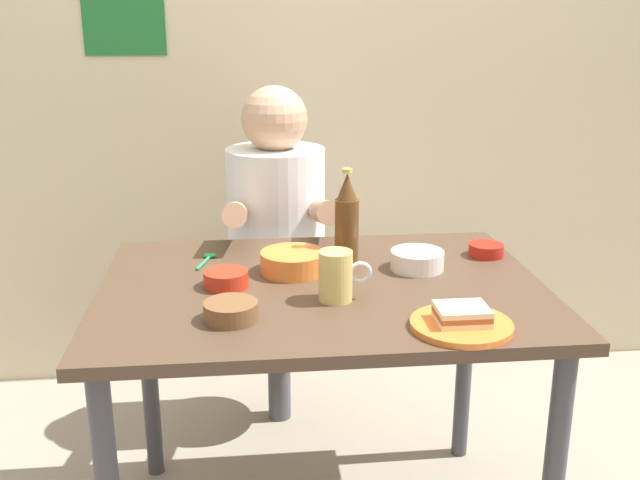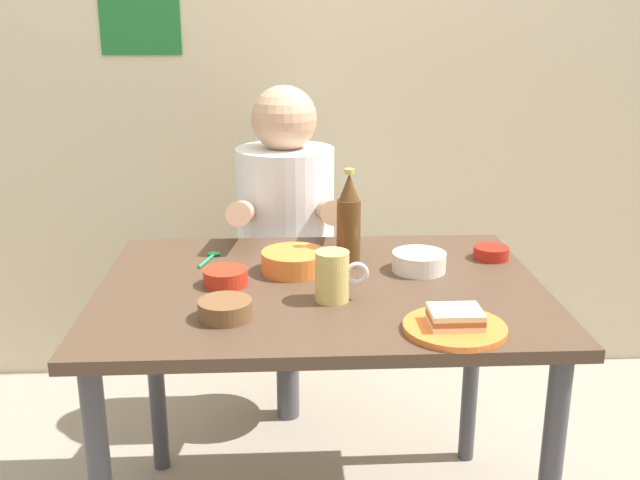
# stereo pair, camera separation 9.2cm
# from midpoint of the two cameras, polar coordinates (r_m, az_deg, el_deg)

# --- Properties ---
(wall_back) EXTENTS (4.40, 0.09, 2.60)m
(wall_back) POSITION_cam_midpoint_polar(r_m,az_deg,el_deg) (2.75, -3.23, 15.49)
(wall_back) COLOR beige
(wall_back) RESTS_ON ground
(dining_table) EXTENTS (1.10, 0.80, 0.74)m
(dining_table) POSITION_cam_midpoint_polar(r_m,az_deg,el_deg) (1.85, -1.27, -6.18)
(dining_table) COLOR #4C3828
(dining_table) RESTS_ON ground
(stool) EXTENTS (0.34, 0.34, 0.45)m
(stool) POSITION_cam_midpoint_polar(r_m,az_deg,el_deg) (2.55, -4.31, -6.78)
(stool) COLOR #4C4C51
(stool) RESTS_ON ground
(person_seated) EXTENTS (0.33, 0.56, 0.72)m
(person_seated) POSITION_cam_midpoint_polar(r_m,az_deg,el_deg) (2.40, -4.52, 2.25)
(person_seated) COLOR white
(person_seated) RESTS_ON stool
(plate_orange) EXTENTS (0.22, 0.22, 0.01)m
(plate_orange) POSITION_cam_midpoint_polar(r_m,az_deg,el_deg) (1.59, 9.33, -6.57)
(plate_orange) COLOR orange
(plate_orange) RESTS_ON dining_table
(sandwich) EXTENTS (0.11, 0.09, 0.04)m
(sandwich) POSITION_cam_midpoint_polar(r_m,az_deg,el_deg) (1.58, 9.37, -5.75)
(sandwich) COLOR beige
(sandwich) RESTS_ON plate_orange
(beer_mug) EXTENTS (0.13, 0.08, 0.12)m
(beer_mug) POSITION_cam_midpoint_polar(r_m,az_deg,el_deg) (1.70, -0.24, -2.82)
(beer_mug) COLOR #D1BC66
(beer_mug) RESTS_ON dining_table
(beer_bottle) EXTENTS (0.06, 0.06, 0.26)m
(beer_bottle) POSITION_cam_midpoint_polar(r_m,az_deg,el_deg) (1.92, 0.73, 1.40)
(beer_bottle) COLOR #593819
(beer_bottle) RESTS_ON dining_table
(rice_bowl_white) EXTENTS (0.14, 0.14, 0.05)m
(rice_bowl_white) POSITION_cam_midpoint_polar(r_m,az_deg,el_deg) (1.93, 6.23, -1.50)
(rice_bowl_white) COLOR silver
(rice_bowl_white) RESTS_ON dining_table
(sambal_bowl_red) EXTENTS (0.10, 0.10, 0.03)m
(sambal_bowl_red) POSITION_cam_midpoint_polar(r_m,az_deg,el_deg) (2.07, 11.58, -0.72)
(sambal_bowl_red) COLOR #B21E14
(sambal_bowl_red) RESTS_ON dining_table
(soup_bowl_orange) EXTENTS (0.17, 0.17, 0.05)m
(soup_bowl_orange) POSITION_cam_midpoint_polar(r_m,az_deg,el_deg) (1.90, -3.49, -1.65)
(soup_bowl_orange) COLOR orange
(soup_bowl_orange) RESTS_ON dining_table
(condiment_bowl_brown) EXTENTS (0.12, 0.12, 0.04)m
(condiment_bowl_brown) POSITION_cam_midpoint_polar(r_m,az_deg,el_deg) (1.62, -8.58, -5.45)
(condiment_bowl_brown) COLOR brown
(condiment_bowl_brown) RESTS_ON dining_table
(sauce_bowl_chili) EXTENTS (0.11, 0.11, 0.04)m
(sauce_bowl_chili) POSITION_cam_midpoint_polar(r_m,az_deg,el_deg) (1.82, -8.78, -2.96)
(sauce_bowl_chili) COLOR red
(sauce_bowl_chili) RESTS_ON dining_table
(spoon) EXTENTS (0.05, 0.12, 0.01)m
(spoon) POSITION_cam_midpoint_polar(r_m,az_deg,el_deg) (2.02, -10.06, -1.43)
(spoon) COLOR #26A559
(spoon) RESTS_ON dining_table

